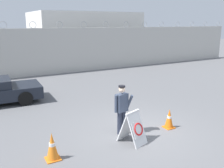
% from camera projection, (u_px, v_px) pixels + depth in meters
% --- Properties ---
extents(ground_plane, '(90.00, 90.00, 0.00)m').
position_uv_depth(ground_plane, '(137.00, 132.00, 8.58)').
color(ground_plane, slate).
extents(perimeter_wall, '(36.00, 0.30, 3.72)m').
position_uv_depth(perimeter_wall, '(48.00, 52.00, 17.65)').
color(perimeter_wall, beige).
rests_on(perimeter_wall, ground_plane).
extents(building_block, '(9.56, 6.33, 4.55)m').
position_uv_depth(building_block, '(84.00, 37.00, 24.23)').
color(building_block, silver).
rests_on(building_block, ground_plane).
extents(barricade_sign, '(0.80, 0.95, 1.02)m').
position_uv_depth(barricade_sign, '(133.00, 127.00, 7.69)').
color(barricade_sign, white).
rests_on(barricade_sign, ground_plane).
extents(security_guard, '(0.64, 0.36, 1.67)m').
position_uv_depth(security_guard, '(122.00, 108.00, 8.23)').
color(security_guard, '#232838').
rests_on(security_guard, ground_plane).
extents(traffic_cone_near, '(0.39, 0.39, 0.78)m').
position_uv_depth(traffic_cone_near, '(52.00, 146.00, 6.76)').
color(traffic_cone_near, orange).
rests_on(traffic_cone_near, ground_plane).
extents(traffic_cone_mid, '(0.36, 0.36, 0.70)m').
position_uv_depth(traffic_cone_mid, '(169.00, 119.00, 8.82)').
color(traffic_cone_mid, orange).
rests_on(traffic_cone_mid, ground_plane).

